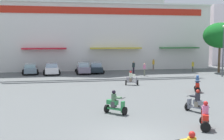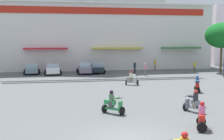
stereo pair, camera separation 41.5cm
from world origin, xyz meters
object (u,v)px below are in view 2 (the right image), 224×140
object	(u,v)px
parked_car_0	(32,69)
parked_car_3	(97,68)
pedestrian_1	(155,64)
pedestrian_2	(135,66)
parked_car_1	(53,69)
scooter_rider_6	(132,79)
parked_car_2	(85,68)
scooter_rider_7	(197,85)
scooter_rider_8	(202,117)
scooter_rider_1	(113,104)
plaza_tree_1	(222,35)
scooter_rider_5	(194,103)
pedestrian_0	(194,66)
pedestrian_3	(145,69)

from	to	relation	value
parked_car_0	parked_car_3	xyz separation A→B (m)	(9.00, -0.36, 0.03)
pedestrian_1	pedestrian_2	size ratio (longest dim) A/B	1.07
parked_car_1	parked_car_0	bearing A→B (deg)	158.23
scooter_rider_6	pedestrian_1	size ratio (longest dim) A/B	0.85
parked_car_2	scooter_rider_7	bearing A→B (deg)	-60.48
scooter_rider_8	scooter_rider_7	bearing A→B (deg)	64.72
parked_car_3	scooter_rider_1	world-z (taller)	scooter_rider_1
parked_car_0	scooter_rider_1	size ratio (longest dim) A/B	2.81
plaza_tree_1	scooter_rider_7	xyz separation A→B (m)	(-10.23, -13.41, -4.63)
scooter_rider_6	pedestrian_2	distance (m)	10.74
scooter_rider_5	scooter_rider_8	world-z (taller)	scooter_rider_8
plaza_tree_1	parked_car_2	distance (m)	19.75
pedestrian_0	scooter_rider_8	bearing A→B (deg)	-115.16
scooter_rider_5	scooter_rider_6	world-z (taller)	scooter_rider_5
parked_car_3	pedestrian_3	distance (m)	7.24
parked_car_1	scooter_rider_8	world-z (taller)	scooter_rider_8
scooter_rider_6	scooter_rider_7	distance (m)	6.91
plaza_tree_1	parked_car_1	bearing A→B (deg)	174.93
scooter_rider_7	pedestrian_1	xyz separation A→B (m)	(2.00, 17.89, 0.38)
parked_car_2	pedestrian_2	bearing A→B (deg)	-3.49
plaza_tree_1	parked_car_2	xyz separation A→B (m)	(-19.10, 2.26, -4.48)
plaza_tree_1	pedestrian_3	distance (m)	12.40
parked_car_2	parked_car_3	bearing A→B (deg)	18.15
scooter_rider_6	pedestrian_3	world-z (taller)	pedestrian_3
pedestrian_2	pedestrian_3	world-z (taller)	pedestrian_3
parked_car_0	scooter_rider_6	world-z (taller)	scooter_rider_6
plaza_tree_1	scooter_rider_1	bearing A→B (deg)	-134.33
parked_car_2	pedestrian_3	xyz separation A→B (m)	(7.58, -3.81, 0.17)
pedestrian_1	scooter_rider_8	bearing A→B (deg)	-103.58
scooter_rider_5	scooter_rider_7	size ratio (longest dim) A/B	0.99
scooter_rider_1	pedestrian_1	world-z (taller)	pedestrian_1
plaza_tree_1	scooter_rider_8	world-z (taller)	plaza_tree_1
pedestrian_2	pedestrian_3	bearing A→B (deg)	-80.86
parked_car_1	pedestrian_0	xyz separation A→B (m)	(20.20, -0.44, 0.14)
parked_car_1	scooter_rider_7	bearing A→B (deg)	-49.65
scooter_rider_1	scooter_rider_8	bearing A→B (deg)	-44.17
scooter_rider_5	scooter_rider_8	xyz separation A→B (m)	(-1.22, -3.38, 0.02)
pedestrian_2	parked_car_3	bearing A→B (deg)	168.74
parked_car_0	scooter_rider_5	distance (m)	26.45
scooter_rider_7	scooter_rider_8	size ratio (longest dim) A/B	1.00
scooter_rider_7	scooter_rider_8	world-z (taller)	scooter_rider_8
scooter_rider_1	scooter_rider_6	world-z (taller)	scooter_rider_1
parked_car_0	pedestrian_3	distance (m)	15.50
parked_car_1	scooter_rider_7	size ratio (longest dim) A/B	2.58
parked_car_3	pedestrian_0	xyz separation A→B (m)	(14.07, -1.23, 0.18)
pedestrian_2	scooter_rider_7	bearing A→B (deg)	-83.12
pedestrian_1	pedestrian_3	world-z (taller)	pedestrian_1
parked_car_1	parked_car_3	size ratio (longest dim) A/B	0.87
pedestrian_1	pedestrian_2	bearing A→B (deg)	-145.35
scooter_rider_1	scooter_rider_8	distance (m)	5.69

